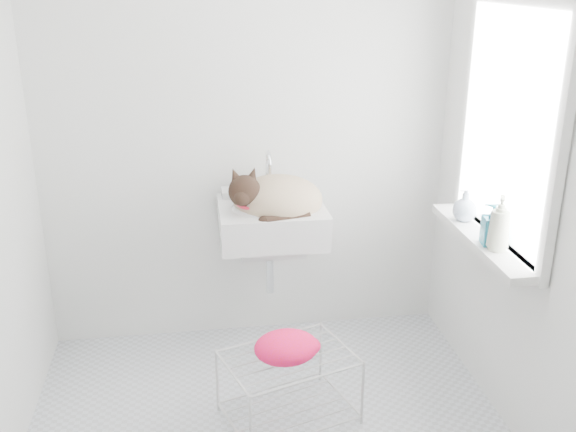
{
  "coord_description": "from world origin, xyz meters",
  "views": [
    {
      "loc": [
        -0.27,
        -2.42,
        1.99
      ],
      "look_at": [
        0.15,
        0.5,
        0.88
      ],
      "focal_mm": 40.99,
      "sensor_mm": 36.0,
      "label": 1
    }
  ],
  "objects": [
    {
      "name": "bottle_b",
      "position": [
        1.0,
        0.1,
        0.85
      ],
      "size": [
        0.1,
        0.1,
        0.19
      ],
      "primitive_type": "imported",
      "rotation": [
        0.0,
        0.0,
        4.55
      ],
      "color": "#176982",
      "rests_on": "windowsill"
    },
    {
      "name": "bottle_a",
      "position": [
        1.0,
        0.04,
        0.85
      ],
      "size": [
        0.1,
        0.1,
        0.21
      ],
      "primitive_type": "imported",
      "rotation": [
        0.0,
        0.0,
        5.91
      ],
      "color": "beige",
      "rests_on": "windowsill"
    },
    {
      "name": "window_glass",
      "position": [
        1.09,
        0.2,
        1.35
      ],
      "size": [
        0.01,
        0.8,
        1.0
      ],
      "primitive_type": "cube",
      "color": "white",
      "rests_on": "right_wall"
    },
    {
      "name": "wire_rack",
      "position": [
        0.1,
        0.14,
        0.15
      ],
      "size": [
        0.66,
        0.55,
        0.34
      ],
      "primitive_type": "cube",
      "rotation": [
        0.0,
        0.0,
        0.32
      ],
      "color": "#BDBDBD",
      "rests_on": "floor"
    },
    {
      "name": "back_wall",
      "position": [
        0.0,
        1.0,
        1.25
      ],
      "size": [
        2.2,
        0.02,
        2.5
      ],
      "primitive_type": "cube",
      "color": "white",
      "rests_on": "ground"
    },
    {
      "name": "windowsill",
      "position": [
        1.01,
        0.2,
        0.83
      ],
      "size": [
        0.16,
        0.88,
        0.04
      ],
      "primitive_type": "cube",
      "color": "white",
      "rests_on": "right_wall"
    },
    {
      "name": "towel",
      "position": [
        0.09,
        0.11,
        0.37
      ],
      "size": [
        0.32,
        0.24,
        0.12
      ],
      "primitive_type": "ellipsoid",
      "rotation": [
        0.0,
        0.0,
        0.1
      ],
      "color": "red",
      "rests_on": "wire_rack"
    },
    {
      "name": "sink",
      "position": [
        0.1,
        0.74,
        0.85
      ],
      "size": [
        0.54,
        0.47,
        0.22
      ],
      "primitive_type": "cube",
      "color": "white",
      "rests_on": "back_wall"
    },
    {
      "name": "faucet",
      "position": [
        0.1,
        0.92,
        0.99
      ],
      "size": [
        0.2,
        0.14,
        0.2
      ],
      "primitive_type": null,
      "color": "silver",
      "rests_on": "sink"
    },
    {
      "name": "window_frame",
      "position": [
        1.07,
        0.2,
        1.35
      ],
      "size": [
        0.04,
        0.9,
        1.1
      ],
      "primitive_type": "cube",
      "color": "white",
      "rests_on": "right_wall"
    },
    {
      "name": "bottle_c",
      "position": [
        1.0,
        0.4,
        0.85
      ],
      "size": [
        0.14,
        0.14,
        0.15
      ],
      "primitive_type": "imported",
      "rotation": [
        0.0,
        0.0,
        4.48
      ],
      "color": "#B1BDD3",
      "rests_on": "windowsill"
    },
    {
      "name": "cat",
      "position": [
        0.11,
        0.72,
        0.89
      ],
      "size": [
        0.48,
        0.39,
        0.3
      ],
      "rotation": [
        0.0,
        0.0,
        -0.04
      ],
      "color": "tan",
      "rests_on": "sink"
    },
    {
      "name": "right_wall",
      "position": [
        1.1,
        0.0,
        1.25
      ],
      "size": [
        0.02,
        2.0,
        2.5
      ],
      "primitive_type": "cube",
      "color": "white",
      "rests_on": "ground"
    }
  ]
}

